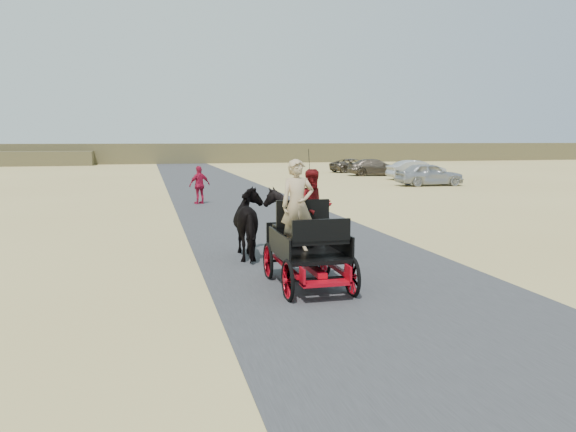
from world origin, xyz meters
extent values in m
plane|color=tan|center=(0.00, 0.00, 0.00)|extent=(140.00, 140.00, 0.00)
cube|color=#38383A|center=(0.00, 0.00, 0.01)|extent=(6.00, 140.00, 0.01)
cube|color=brown|center=(0.00, 62.00, 1.20)|extent=(140.00, 6.00, 2.40)
imported|color=black|center=(-1.60, 3.43, 0.85)|extent=(0.91, 2.01, 1.70)
imported|color=black|center=(-0.50, 3.43, 0.85)|extent=(1.37, 1.54, 1.70)
imported|color=tan|center=(-1.25, 0.48, 1.62)|extent=(0.66, 0.43, 1.80)
imported|color=#660C0F|center=(-0.75, 1.03, 1.51)|extent=(0.77, 0.60, 1.58)
imported|color=#AE1335|center=(-1.80, 15.43, 0.86)|extent=(1.09, 0.78, 1.73)
imported|color=#B2B2B7|center=(13.24, 22.21, 0.72)|extent=(4.28, 1.85, 1.44)
imported|color=#B2B2B7|center=(14.99, 27.42, 0.70)|extent=(4.27, 1.58, 1.40)
imported|color=brown|center=(13.89, 32.36, 0.67)|extent=(4.84, 2.64, 1.33)
imported|color=brown|center=(13.88, 37.26, 0.60)|extent=(4.54, 2.55, 1.20)
camera|label=1|loc=(-4.08, -10.03, 2.90)|focal=35.00mm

